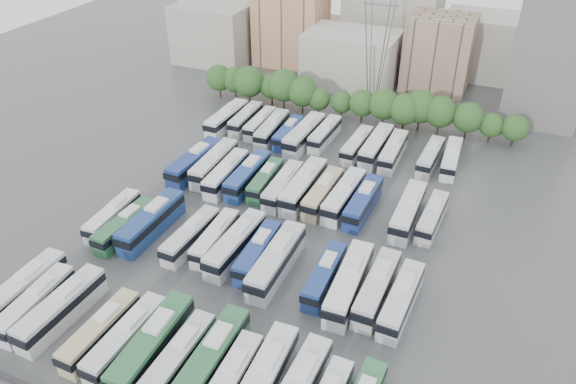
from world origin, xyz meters
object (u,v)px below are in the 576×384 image
at_px(bus_r1_s11, 349,283).
at_px(bus_r2_s8, 323,193).
at_px(bus_r0_s4, 101,331).
at_px(bus_r2_s13, 432,217).
at_px(bus_r0_s2, 61,308).
at_px(bus_r1_s7, 258,252).
at_px(bus_r2_s1, 195,162).
at_px(bus_r2_s7, 303,186).
at_px(bus_r1_s4, 191,236).
at_px(bus_r2_s10, 363,202).
at_px(bus_r1_s12, 377,288).
at_px(bus_r3_s3, 272,129).
at_px(bus_r1_s2, 151,221).
at_px(bus_r2_s6, 283,186).
at_px(bus_r3_s4, 288,133).
at_px(bus_r1_s5, 215,238).
at_px(electricity_pylon, 380,17).
at_px(bus_r0_s0, 23,289).
at_px(bus_r0_s7, 179,358).
at_px(bus_r3_s13, 451,158).
at_px(bus_r0_s9, 229,382).
at_px(bus_r3_s10, 393,151).
at_px(bus_r0_s5, 126,339).
at_px(bus_r3_s12, 430,156).
at_px(bus_r1_s13, 401,300).
at_px(bus_r0_s8, 212,358).
at_px(bus_r3_s9, 376,146).
at_px(bus_r2_s3, 226,173).
at_px(bus_r0_s1, 36,303).
at_px(bus_r0_s10, 264,380).
at_px(bus_r3_s2, 260,123).
at_px(bus_r2_s2, 214,163).
at_px(bus_r2_s12, 408,211).
at_px(bus_r3_s8, 357,145).
at_px(bus_r1_s0, 113,216).
at_px(bus_r1_s6, 236,244).
at_px(apartment_tower, 551,55).
at_px(bus_r0_s6, 152,345).
at_px(bus_r1_s8, 276,261).
at_px(bus_r3_s0, 227,118).
at_px(bus_r2_s4, 248,175).
at_px(bus_r2_s9, 344,195).
at_px(bus_r3_s6, 325,134).

height_order(bus_r1_s11, bus_r2_s8, bus_r1_s11).
xyz_separation_m(bus_r0_s4, bus_r2_s13, (30.08, 36.87, -0.07)).
xyz_separation_m(bus_r0_s2, bus_r1_s7, (16.61, 18.57, -0.19)).
bearing_deg(bus_r2_s1, bus_r2_s7, 3.17).
relative_size(bus_r1_s4, bus_r2_s10, 0.95).
height_order(bus_r1_s12, bus_r3_s3, bus_r1_s12).
xyz_separation_m(bus_r1_s2, bus_r2_s6, (13.39, 16.45, -0.21)).
bearing_deg(bus_r3_s4, bus_r1_s5, -85.41).
relative_size(bus_r0_s4, bus_r2_s7, 0.85).
bearing_deg(bus_r0_s4, bus_r1_s7, 64.19).
bearing_deg(electricity_pylon, bus_r0_s0, -107.72).
relative_size(bus_r0_s7, bus_r2_s10, 0.97).
bearing_deg(bus_r3_s13, electricity_pylon, 132.63).
height_order(bus_r0_s9, bus_r3_s10, bus_r3_s10).
distance_m(bus_r1_s11, bus_r3_s10, 35.93).
distance_m(bus_r0_s5, bus_r3_s12, 59.28).
bearing_deg(bus_r0_s0, bus_r3_s4, 75.80).
bearing_deg(bus_r1_s13, bus_r0_s8, -131.90).
relative_size(bus_r0_s5, bus_r0_s9, 1.03).
distance_m(bus_r3_s9, bus_r3_s12, 9.58).
bearing_deg(bus_r2_s3, bus_r0_s1, -102.42).
bearing_deg(bus_r3_s13, bus_r0_s10, -102.78).
distance_m(bus_r0_s4, bus_r3_s4, 53.77).
bearing_deg(bus_r2_s8, bus_r3_s2, 137.55).
bearing_deg(bus_r2_s10, bus_r2_s2, 178.60).
height_order(bus_r2_s12, bus_r3_s2, bus_r2_s12).
relative_size(bus_r2_s13, bus_r3_s10, 0.93).
xyz_separation_m(electricity_pylon, bus_r3_s8, (3.03, -20.92, -16.91)).
bearing_deg(bus_r1_s11, bus_r0_s1, -153.93).
height_order(bus_r0_s7, bus_r2_s3, bus_r2_s3).
height_order(bus_r1_s0, bus_r1_s12, bus_r1_s12).
relative_size(bus_r0_s2, bus_r0_s8, 0.98).
distance_m(bus_r1_s6, bus_r2_s3, 18.94).
relative_size(bus_r0_s5, bus_r1_s6, 0.94).
relative_size(bus_r0_s4, bus_r3_s12, 1.03).
bearing_deg(bus_r0_s10, apartment_tower, 72.91).
height_order(bus_r0_s6, bus_r3_s10, bus_r0_s6).
bearing_deg(bus_r1_s7, bus_r1_s8, -20.09).
bearing_deg(bus_r0_s2, bus_r3_s0, 99.14).
relative_size(bus_r1_s6, bus_r2_s4, 1.03).
xyz_separation_m(bus_r2_s3, bus_r2_s9, (19.81, 1.09, 0.07)).
distance_m(bus_r0_s2, bus_r0_s4, 6.49).
relative_size(bus_r0_s10, bus_r2_s12, 1.02).
distance_m(bus_r0_s6, bus_r0_s7, 3.51).
xyz_separation_m(bus_r2_s7, bus_r2_s8, (3.37, -0.36, -0.24)).
height_order(bus_r1_s12, bus_r3_s6, bus_r1_s12).
bearing_deg(bus_r0_s6, bus_r2_s8, 78.01).
relative_size(bus_r0_s8, bus_r2_s4, 1.04).
bearing_deg(bus_r1_s2, bus_r2_s8, 41.25).
bearing_deg(bus_r3_s8, bus_r2_s8, -87.57).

